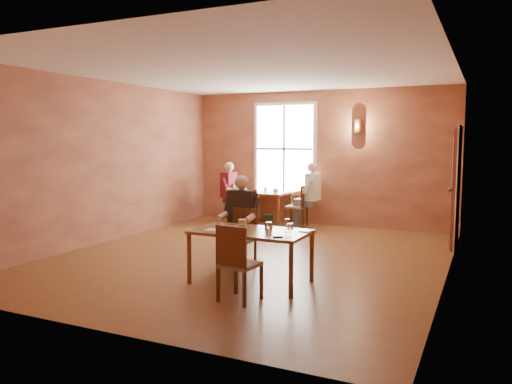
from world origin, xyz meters
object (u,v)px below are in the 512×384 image
at_px(chair_diner_white, 296,206).
at_px(diner_maroon, 242,193).
at_px(main_table, 251,257).
at_px(diner_white, 298,196).
at_px(diner_main, 239,224).
at_px(second_table, 269,208).
at_px(chair_diner_main, 240,239).
at_px(chair_diner_maroon, 244,203).
at_px(chair_empty, 240,263).

xyz_separation_m(chair_diner_white, diner_maroon, (-1.33, 0.00, 0.21)).
xyz_separation_m(main_table, diner_white, (-0.95, 4.36, 0.33)).
bearing_deg(diner_main, diner_maroon, -64.18).
height_order(main_table, second_table, second_table).
bearing_deg(chair_diner_main, main_table, 127.57).
bearing_deg(chair_diner_white, diner_maroon, 90.00).
bearing_deg(diner_main, chair_diner_white, -82.70).
bearing_deg(diner_white, second_table, 90.00).
xyz_separation_m(chair_diner_main, chair_diner_white, (-0.48, 3.71, 0.02)).
xyz_separation_m(diner_white, diner_maroon, (-1.36, 0.00, -0.01)).
bearing_deg(chair_diner_maroon, second_table, 90.00).
bearing_deg(chair_diner_main, diner_white, -83.10).
bearing_deg(chair_diner_white, main_table, -167.34).
bearing_deg(chair_empty, diner_main, 124.58).
bearing_deg(second_table, chair_diner_maroon, 180.00).
relative_size(chair_empty, chair_diner_white, 1.00).
height_order(chair_diner_maroon, diner_maroon, diner_maroon).
distance_m(diner_main, diner_white, 3.77).
distance_m(diner_main, chair_empty, 1.53).
distance_m(chair_diner_main, diner_main, 0.22).
distance_m(main_table, chair_diner_maroon, 4.92).
bearing_deg(main_table, second_table, 110.49).
xyz_separation_m(diner_main, chair_empty, (0.70, -1.34, -0.20)).
distance_m(diner_white, diner_maroon, 1.36).
bearing_deg(diner_white, main_table, -167.72).
bearing_deg(chair_diner_maroon, diner_main, 25.45).
relative_size(diner_main, diner_white, 0.97).
xyz_separation_m(diner_main, diner_white, (-0.45, 3.74, 0.02)).
distance_m(diner_main, diner_maroon, 4.15).
bearing_deg(diner_main, chair_empty, 117.62).
bearing_deg(diner_main, chair_diner_main, -90.00).
relative_size(chair_diner_main, second_table, 1.05).
height_order(diner_main, diner_maroon, diner_maroon).
xyz_separation_m(chair_diner_main, second_table, (-1.13, 3.71, -0.07)).
distance_m(diner_main, chair_diner_maroon, 4.15).
height_order(diner_white, diner_maroon, diner_white).
bearing_deg(chair_diner_main, second_table, -73.07).
relative_size(main_table, diner_white, 1.11).
relative_size(chair_diner_main, diner_maroon, 0.65).
xyz_separation_m(chair_diner_maroon, diner_maroon, (-0.03, 0.00, 0.23)).
xyz_separation_m(chair_empty, diner_maroon, (-2.51, 5.08, 0.21)).
bearing_deg(chair_diner_maroon, diner_maroon, -90.00).
distance_m(second_table, diner_maroon, 0.75).
height_order(diner_main, second_table, diner_main).
bearing_deg(chair_empty, chair_diner_main, 124.06).
height_order(chair_diner_white, diner_maroon, diner_maroon).
distance_m(chair_diner_white, diner_maroon, 1.35).
relative_size(chair_diner_main, diner_white, 0.64).
xyz_separation_m(chair_empty, second_table, (-1.83, 5.08, -0.09)).
xyz_separation_m(main_table, chair_diner_white, (-0.98, 4.36, 0.11)).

